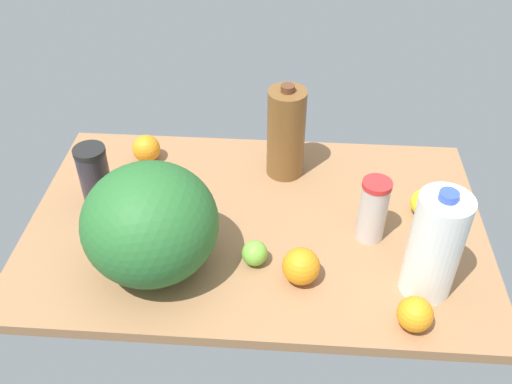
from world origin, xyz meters
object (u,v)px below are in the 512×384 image
Objects in this scene: shaker_bottle at (95,175)px; lemon_by_jug at (425,203)px; orange_beside_bowl at (146,149)px; milk_jug at (435,246)px; orange_far_back at (415,314)px; chocolate_milk_jug at (286,133)px; orange_loose at (301,266)px; tumbler_cup at (373,210)px; lime_near_front at (255,253)px; watermelon at (150,223)px.

shaker_bottle reaches higher than lemon_by_jug.
milk_jug is at bearing 149.13° from orange_beside_bowl.
milk_jug is 15.54cm from orange_far_back.
chocolate_milk_jug is at bearing -23.18° from lemon_by_jug.
milk_jug is at bearing -110.31° from orange_far_back.
lemon_by_jug is at bearing 156.82° from chocolate_milk_jug.
shaker_bottle is 53.49cm from chocolate_milk_jug.
orange_beside_bowl is at bearing -3.80° from chocolate_milk_jug.
lemon_by_jug is (-3.73, -26.16, -9.76)cm from milk_jug.
orange_loose is (-55.57, 24.94, -4.34)cm from shaker_bottle.
milk_jug is 3.22× the size of orange_loose.
tumbler_cup is 2.80× the size of lime_near_front.
orange_far_back is 0.96× the size of orange_beside_bowl.
tumbler_cup is 18.69cm from lemon_by_jug.
tumbler_cup reaches higher than orange_far_back.
chocolate_milk_jug reaches higher than orange_beside_bowl.
milk_jug is 54.25cm from chocolate_milk_jug.
chocolate_milk_jug is 39.13cm from lime_near_front.
orange_far_back reaches higher than lemon_by_jug.
watermelon is 1.10× the size of milk_jug.
orange_loose reaches higher than lemon_by_jug.
chocolate_milk_jug is at bearing -61.05° from orange_far_back.
orange_loose is (-34.92, 2.08, -9.35)cm from watermelon.
watermelon is at bearing 6.23° from lime_near_front.
watermelon is 72.29cm from lemon_by_jug.
shaker_bottle is 88.31cm from milk_jug.
tumbler_cup is 0.62× the size of chocolate_milk_jug.
orange_loose is 1.08× the size of orange_beside_bowl.
shaker_bottle reaches higher than orange_far_back.
milk_jug reaches higher than tumbler_cup.
watermelon is 61.98cm from orange_far_back.
orange_far_back is 39.44cm from lime_near_front.
watermelon reaches higher than orange_loose.
chocolate_milk_jug is (33.96, -42.31, -0.14)cm from milk_jug.
orange_loose is 27.35cm from orange_far_back.
orange_beside_bowl is (46.49, -44.69, -0.34)cm from orange_loose.
lemon_by_jug is 38.43cm from orange_far_back.
watermelon is 4.98× the size of lime_near_front.
milk_jug is 3.64× the size of orange_far_back.
lime_near_front is (-44.41, 20.26, -5.64)cm from shaker_bottle.
chocolate_milk_jug is at bearing -51.24° from milk_jug.
lemon_by_jug is 81.35cm from orange_beside_bowl.
milk_jug reaches higher than chocolate_milk_jug.
lemon_by_jug is 0.93× the size of orange_beside_bowl.
orange_far_back is at bearing 154.44° from orange_loose.
lime_near_front is (40.06, -5.04, -10.42)cm from milk_jug.
chocolate_milk_jug is 43.19cm from orange_loose.
milk_jug is 4.55× the size of lime_near_front.
watermelon reaches higher than lime_near_front.
tumbler_cup reaches higher than orange_loose.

